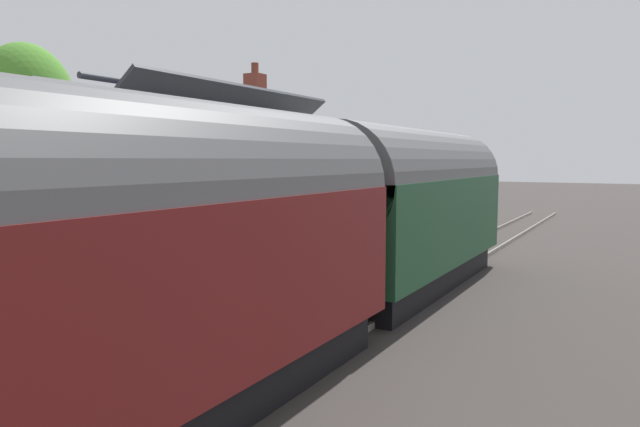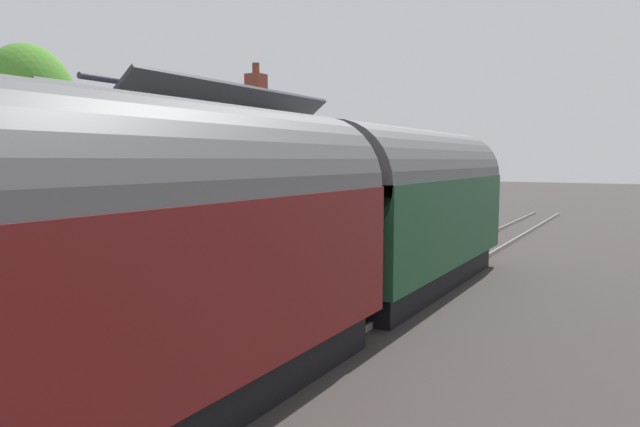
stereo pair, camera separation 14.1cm
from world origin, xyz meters
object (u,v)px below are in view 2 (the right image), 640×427
station_building (205,187)px  tree_far_left (247,143)px  planter_edge_far (381,220)px  train (339,221)px  tree_far_right (29,106)px  bench_near_building (393,205)px  bench_mid_platform (361,213)px  lamp_post_platform (414,159)px  bench_by_lamp (81,262)px

station_building → tree_far_left: station_building is taller
station_building → tree_far_left: (12.53, 8.14, 1.71)m
planter_edge_far → train: bearing=-161.3°
tree_far_right → tree_far_left: bearing=9.2°
bench_near_building → tree_far_right: tree_far_right is taller
bench_mid_platform → tree_far_left: (5.85, 10.07, 2.94)m
planter_edge_far → lamp_post_platform: size_ratio=0.28×
station_building → tree_far_right: 6.59m
bench_mid_platform → bench_near_building: same height
bench_by_lamp → lamp_post_platform: 14.31m
bench_mid_platform → tree_far_right: tree_far_right is taller
planter_edge_far → bench_by_lamp: bearing=174.4°
bench_mid_platform → bench_near_building: bearing=4.3°
planter_edge_far → lamp_post_platform: 3.15m
bench_near_building → planter_edge_far: bearing=-162.8°
bench_near_building → lamp_post_platform: bearing=-139.1°
bench_by_lamp → train: bearing=-53.0°
bench_near_building → planter_edge_far: (-4.16, -1.29, -0.19)m
bench_near_building → tree_far_right: 14.79m
planter_edge_far → tree_far_left: tree_far_left is taller
bench_mid_platform → train: bearing=-156.5°
bench_mid_platform → lamp_post_platform: lamp_post_platform is taller
train → tree_far_right: 12.15m
station_building → bench_near_building: 10.65m
train → lamp_post_platform: (10.93, 2.52, 1.32)m
bench_by_lamp → tree_far_left: size_ratio=0.23×
bench_by_lamp → tree_far_left: (18.16, 9.90, 2.94)m
train → lamp_post_platform: lamp_post_platform is taller
bench_near_building → tree_far_left: 10.42m
tree_far_right → bench_mid_platform: bearing=-42.7°
bench_near_building → tree_far_right: (-12.19, 7.48, 3.76)m
bench_mid_platform → tree_far_right: (-8.41, 7.76, 3.76)m
bench_by_lamp → lamp_post_platform: (14.06, -1.64, 2.08)m
bench_mid_platform → lamp_post_platform: (1.76, -1.47, 2.08)m
bench_near_building → planter_edge_far: bench_near_building is taller
train → planter_edge_far: (8.79, 2.98, -0.95)m
station_building → tree_far_right: bearing=106.6°
station_building → lamp_post_platform: 9.13m
station_building → tree_far_left: bearing=33.0°
station_building → bench_mid_platform: bearing=-16.1°
bench_mid_platform → tree_far_left: tree_far_left is taller
train → bench_by_lamp: 5.25m
train → bench_near_building: bearing=18.2°
bench_mid_platform → bench_near_building: 3.79m
bench_mid_platform → tree_far_left: 12.01m
bench_mid_platform → tree_far_right: size_ratio=0.20×
lamp_post_platform → bench_mid_platform: bearing=140.2°
train → bench_near_building: size_ratio=12.32×
train → lamp_post_platform: 11.30m
bench_mid_platform → tree_far_left: bearing=59.8°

